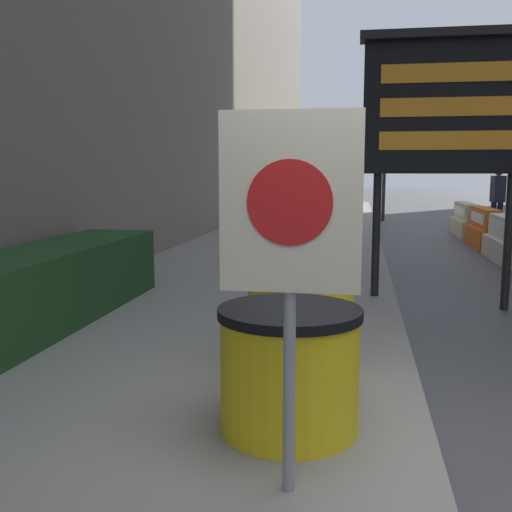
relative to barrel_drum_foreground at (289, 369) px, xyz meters
name	(u,v)px	position (x,y,z in m)	size (l,w,h in m)	color
ground_plane	(447,499)	(0.88, -0.44, -0.50)	(120.00, 120.00, 0.00)	#474749
sidewalk_left	(66,456)	(-1.25, -0.44, -0.44)	(4.26, 56.00, 0.12)	gray
hedge_strip	(24,294)	(-2.78, 1.73, 0.01)	(0.90, 4.90, 0.78)	#1E421E
barrel_drum_foreground	(289,369)	(0.00, 0.00, 0.00)	(0.87, 0.87, 0.76)	yellow
barrel_drum_middle	(301,321)	(-0.04, 1.17, 0.00)	(0.87, 0.87, 0.76)	yellow
warning_sign	(290,230)	(0.08, -0.72, 0.92)	(0.66, 0.08, 1.85)	gray
message_board	(447,107)	(1.40, 4.12, 1.94)	(2.08, 0.36, 3.32)	black
jersey_barrier_white	(509,242)	(3.17, 8.27, -0.13)	(0.56, 2.10, 0.84)	silver
jersey_barrier_orange_far	(485,230)	(3.17, 10.47, -0.12)	(0.53, 1.78, 0.87)	orange
jersey_barrier_cream	(466,221)	(3.17, 12.89, -0.13)	(0.54, 2.06, 0.85)	beige
traffic_light_near_curb	(385,146)	(1.20, 17.11, 1.98)	(0.28, 0.45, 3.41)	#2D2D30
pedestrian_passerby	(498,195)	(3.99, 13.22, 0.56)	(0.31, 0.49, 1.80)	#23283D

